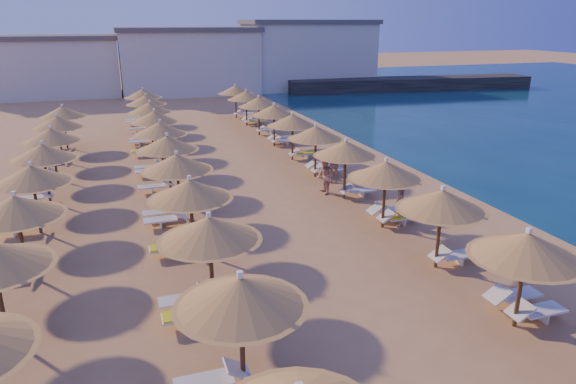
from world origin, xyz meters
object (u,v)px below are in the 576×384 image
object	(u,v)px
jetty	(410,84)
beachgoer_c	(334,166)
beachgoer_a	(400,203)
parasol_row_west	(172,153)
parasol_row_east	(330,141)
beachgoer_b	(325,176)

from	to	relation	value
jetty	beachgoer_c	world-z (taller)	beachgoer_c
beachgoer_a	jetty	bearing A→B (deg)	167.37
parasol_row_west	parasol_row_east	bearing A→B (deg)	0.00
parasol_row_west	beachgoer_a	xyz separation A→B (m)	(8.37, -5.61, -1.42)
jetty	beachgoer_a	bearing A→B (deg)	-115.47
jetty	parasol_row_west	xyz separation A→B (m)	(-31.80, -32.20, 1.61)
jetty	beachgoer_c	size ratio (longest dim) A/B	16.62
beachgoer_a	beachgoer_c	xyz separation A→B (m)	(-0.23, 6.24, -0.04)
beachgoer_b	beachgoer_c	world-z (taller)	beachgoer_c
parasol_row_east	beachgoer_a	xyz separation A→B (m)	(0.74, -5.61, -1.42)
jetty	beachgoer_b	distance (m)	41.40
parasol_row_east	jetty	bearing A→B (deg)	53.10
parasol_row_east	beachgoer_a	distance (m)	5.84
beachgoer_b	beachgoer_a	bearing A→B (deg)	15.84
parasol_row_east	beachgoer_c	size ratio (longest dim) A/B	24.50
parasol_row_east	beachgoer_b	size ratio (longest dim) A/B	25.23
parasol_row_east	beachgoer_a	bearing A→B (deg)	-82.47
jetty	beachgoer_a	distance (m)	44.49
beachgoer_c	beachgoer_a	bearing A→B (deg)	-55.57
beachgoer_a	beachgoer_c	distance (m)	6.24
jetty	parasol_row_west	distance (m)	45.29
parasol_row_west	beachgoer_a	world-z (taller)	parasol_row_west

